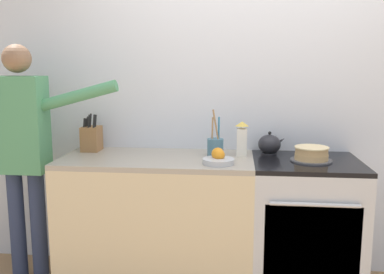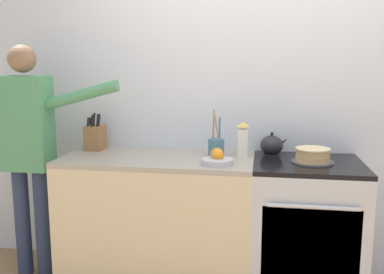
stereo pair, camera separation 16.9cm
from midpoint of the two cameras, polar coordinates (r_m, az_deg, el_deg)
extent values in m
cube|color=silver|center=(3.18, 7.06, 5.05)|extent=(8.00, 0.04, 2.60)
cube|color=beige|center=(3.10, -6.17, -11.35)|extent=(1.32, 0.64, 0.89)
cube|color=#9E9384|center=(2.97, -6.33, -3.01)|extent=(1.32, 0.64, 0.03)
cube|color=#B7BABF|center=(3.06, 13.15, -11.79)|extent=(0.71, 0.64, 0.89)
cube|color=black|center=(2.76, 13.99, -13.72)|extent=(0.58, 0.01, 0.49)
cylinder|color=#B7BABF|center=(2.65, 14.30, -8.76)|extent=(0.53, 0.02, 0.02)
cube|color=black|center=(2.93, 13.50, -3.35)|extent=(0.71, 0.64, 0.03)
cylinder|color=#4C4C51|center=(2.91, 14.02, -3.03)|extent=(0.27, 0.27, 0.01)
cylinder|color=tan|center=(2.91, 14.04, -2.56)|extent=(0.22, 0.22, 0.04)
cylinder|color=tan|center=(2.90, 14.07, -1.81)|extent=(0.21, 0.21, 0.04)
cylinder|color=beige|center=(2.89, 14.09, -1.35)|extent=(0.22, 0.22, 0.01)
cylinder|color=#232328|center=(3.10, 8.72, -2.13)|extent=(0.11, 0.11, 0.01)
ellipsoid|color=#232328|center=(3.08, 8.75, -0.95)|extent=(0.16, 0.16, 0.14)
cone|color=#232328|center=(3.08, 10.18, -0.54)|extent=(0.08, 0.04, 0.07)
sphere|color=black|center=(3.07, 8.79, 0.52)|extent=(0.02, 0.02, 0.02)
cube|color=olive|center=(3.25, -14.70, -0.22)|extent=(0.13, 0.15, 0.18)
cylinder|color=black|center=(3.21, -15.66, 1.83)|extent=(0.01, 0.03, 0.07)
cylinder|color=black|center=(3.20, -15.07, 2.04)|extent=(0.01, 0.04, 0.09)
cylinder|color=black|center=(3.18, -14.43, 2.05)|extent=(0.01, 0.04, 0.10)
cylinder|color=black|center=(3.25, -15.43, 1.86)|extent=(0.01, 0.03, 0.06)
cylinder|color=black|center=(3.23, -14.85, 2.16)|extent=(0.01, 0.04, 0.10)
cylinder|color=black|center=(3.22, -14.21, 2.09)|extent=(0.01, 0.04, 0.09)
cylinder|color=black|center=(3.28, -15.22, 2.02)|extent=(0.01, 0.03, 0.07)
cylinder|color=#477084|center=(2.97, 1.50, -1.40)|extent=(0.11, 0.11, 0.12)
cylinder|color=#A37A51|center=(2.96, 1.09, 0.44)|extent=(0.02, 0.03, 0.23)
cylinder|color=#A37A51|center=(2.93, 1.64, 0.94)|extent=(0.06, 0.03, 0.29)
cylinder|color=teal|center=(2.95, 1.95, 0.48)|extent=(0.02, 0.04, 0.23)
cylinder|color=#B7BABF|center=(2.74, 1.79, -3.26)|extent=(0.20, 0.20, 0.04)
sphere|color=orange|center=(2.75, 1.88, -2.40)|extent=(0.08, 0.08, 0.08)
sphere|color=orange|center=(2.77, 1.72, -2.26)|extent=(0.08, 0.08, 0.08)
cube|color=white|center=(2.98, 5.05, -0.71)|extent=(0.07, 0.07, 0.19)
pyramid|color=#E0BC4C|center=(2.96, 5.09, 1.75)|extent=(0.07, 0.07, 0.03)
cylinder|color=#283351|center=(3.42, -23.60, -10.81)|extent=(0.11, 0.11, 0.81)
cylinder|color=#283351|center=(3.34, -21.17, -11.10)|extent=(0.11, 0.11, 0.81)
cube|color=#4C8E60|center=(3.21, -23.24, 1.51)|extent=(0.34, 0.20, 0.67)
cylinder|color=#4C8E60|center=(3.01, -16.65, 5.24)|extent=(0.57, 0.08, 0.22)
sphere|color=#846047|center=(3.18, -23.78, 9.56)|extent=(0.19, 0.19, 0.19)
camera|label=1|loc=(0.08, -91.69, -0.29)|focal=40.00mm
camera|label=2|loc=(0.08, 88.31, 0.29)|focal=40.00mm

